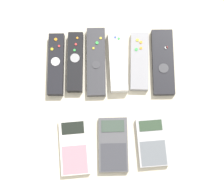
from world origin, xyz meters
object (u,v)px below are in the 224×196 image
at_px(remote_2, 96,62).
at_px(remote_3, 118,61).
at_px(remote_4, 139,61).
at_px(remote_5, 163,62).
at_px(calculator_2, 152,142).
at_px(calculator_1, 113,145).
at_px(remote_0, 56,64).
at_px(remote_1, 75,62).
at_px(calculator_0, 74,147).

distance_m(remote_2, remote_3, 0.06).
height_order(remote_3, remote_4, remote_3).
relative_size(remote_5, calculator_2, 1.42).
bearing_deg(calculator_1, remote_0, 124.27).
relative_size(remote_4, calculator_2, 1.26).
distance_m(remote_3, calculator_1, 0.23).
bearing_deg(remote_2, remote_4, -0.41).
bearing_deg(remote_0, remote_2, 3.71).
bearing_deg(remote_1, calculator_0, -89.55).
distance_m(remote_1, remote_2, 0.06).
xyz_separation_m(remote_3, calculator_0, (-0.12, -0.23, -0.01)).
distance_m(remote_3, calculator_2, 0.24).
bearing_deg(remote_4, remote_2, -178.11).
height_order(remote_1, calculator_1, remote_1).
xyz_separation_m(remote_1, calculator_1, (0.10, -0.23, -0.00)).
relative_size(remote_0, remote_1, 1.03).
distance_m(remote_0, remote_5, 0.29).
bearing_deg(remote_1, remote_2, 1.53).
height_order(remote_3, calculator_1, remote_3).
xyz_separation_m(calculator_0, calculator_2, (0.20, 0.01, 0.00)).
xyz_separation_m(remote_0, remote_2, (0.11, 0.00, -0.00)).
bearing_deg(remote_2, calculator_2, -57.11).
bearing_deg(remote_1, remote_3, 0.81).
height_order(remote_5, calculator_1, remote_5).
bearing_deg(calculator_1, remote_1, 113.44).
bearing_deg(calculator_0, remote_1, 85.44).
bearing_deg(calculator_1, remote_5, 57.53).
bearing_deg(remote_0, calculator_0, -76.79).
bearing_deg(remote_5, calculator_2, -99.58).
height_order(remote_5, calculator_0, remote_5).
relative_size(remote_3, calculator_2, 1.32).
xyz_separation_m(remote_2, remote_3, (0.06, -0.00, 0.00)).
bearing_deg(remote_5, remote_2, 179.17).
relative_size(remote_1, remote_5, 0.90).
bearing_deg(remote_0, remote_4, 1.93).
distance_m(remote_0, remote_2, 0.11).
bearing_deg(calculator_2, remote_5, 76.35).
xyz_separation_m(remote_4, remote_5, (0.06, -0.00, -0.00)).
xyz_separation_m(remote_1, remote_5, (0.24, -0.01, -0.00)).
distance_m(remote_0, calculator_0, 0.23).
bearing_deg(remote_5, remote_3, 178.99).
distance_m(calculator_0, calculator_2, 0.20).
bearing_deg(remote_3, remote_0, 179.82).
height_order(remote_1, remote_4, remote_1).
bearing_deg(calculator_2, remote_1, 128.61).
distance_m(remote_2, remote_5, 0.18).
distance_m(remote_3, calculator_0, 0.26).
distance_m(remote_0, remote_1, 0.05).
bearing_deg(remote_5, calculator_1, -121.82).
relative_size(remote_1, calculator_0, 1.12).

